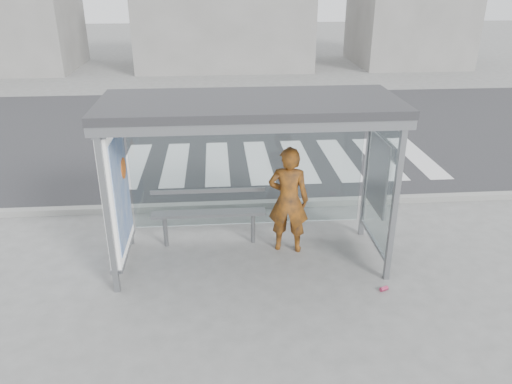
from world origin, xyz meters
TOP-DOWN VIEW (x-y plane):
  - ground at (0.00, 0.00)m, footprint 80.00×80.00m
  - road at (0.00, 7.00)m, footprint 30.00×10.00m
  - curb at (0.00, 1.95)m, footprint 30.00×0.18m
  - crosswalk at (1.00, 4.50)m, footprint 7.55×3.00m
  - bus_shelter at (-0.37, 0.06)m, footprint 4.25×1.65m
  - building_left at (-10.00, 18.00)m, footprint 6.00×5.00m
  - building_center at (0.00, 18.00)m, footprint 8.00×5.00m
  - person at (0.63, 0.30)m, footprint 0.74×0.57m
  - bench at (-0.66, 0.58)m, footprint 1.89×0.23m
  - soda_can at (1.87, -1.01)m, footprint 0.14×0.11m

SIDE VIEW (x-z plane):
  - ground at x=0.00m, z-range 0.00..0.00m
  - crosswalk at x=1.00m, z-range 0.00..0.00m
  - road at x=0.00m, z-range 0.00..0.01m
  - soda_can at x=1.87m, z-range 0.00..0.07m
  - curb at x=0.00m, z-range 0.00..0.12m
  - bench at x=-0.66m, z-range 0.09..1.07m
  - person at x=0.63m, z-range 0.00..1.80m
  - bus_shelter at x=-0.37m, z-range 0.67..3.29m
  - building_center at x=0.00m, z-range 0.00..5.00m
  - building_left at x=-10.00m, z-range 0.00..6.00m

